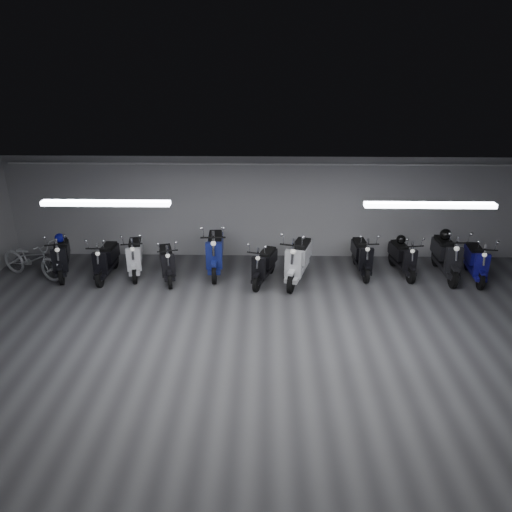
{
  "coord_description": "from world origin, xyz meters",
  "views": [
    {
      "loc": [
        -0.02,
        -7.68,
        5.41
      ],
      "look_at": [
        -0.23,
        2.5,
        1.05
      ],
      "focal_mm": 34.27,
      "sensor_mm": 36.0,
      "label": 1
    }
  ],
  "objects_px": {
    "scooter_4": "(215,245)",
    "helmet_1": "(401,239)",
    "scooter_3": "(167,257)",
    "scooter_1": "(105,255)",
    "scooter_7": "(362,250)",
    "helmet_2": "(60,238)",
    "helmet_0": "(446,234)",
    "scooter_9": "(447,250)",
    "scooter_2": "(134,250)",
    "scooter_5": "(264,259)",
    "scooter_8": "(403,252)",
    "scooter_10": "(477,256)",
    "scooter_6": "(298,253)",
    "bicycle": "(31,255)",
    "scooter_0": "(60,251)"
  },
  "relations": [
    {
      "from": "scooter_4",
      "to": "scooter_7",
      "type": "distance_m",
      "value": 3.77
    },
    {
      "from": "scooter_1",
      "to": "scooter_3",
      "type": "bearing_deg",
      "value": -0.97
    },
    {
      "from": "scooter_9",
      "to": "scooter_7",
      "type": "bearing_deg",
      "value": 176.49
    },
    {
      "from": "scooter_9",
      "to": "bicycle",
      "type": "bearing_deg",
      "value": -178.07
    },
    {
      "from": "scooter_1",
      "to": "bicycle",
      "type": "distance_m",
      "value": 1.88
    },
    {
      "from": "scooter_1",
      "to": "bicycle",
      "type": "bearing_deg",
      "value": -177.74
    },
    {
      "from": "scooter_4",
      "to": "helmet_0",
      "type": "height_order",
      "value": "scooter_4"
    },
    {
      "from": "scooter_4",
      "to": "helmet_1",
      "type": "distance_m",
      "value": 4.78
    },
    {
      "from": "bicycle",
      "to": "scooter_1",
      "type": "bearing_deg",
      "value": -67.73
    },
    {
      "from": "scooter_0",
      "to": "helmet_2",
      "type": "xyz_separation_m",
      "value": [
        -0.07,
        0.23,
        0.28
      ]
    },
    {
      "from": "scooter_1",
      "to": "scooter_4",
      "type": "bearing_deg",
      "value": 9.44
    },
    {
      "from": "scooter_2",
      "to": "bicycle",
      "type": "xyz_separation_m",
      "value": [
        -2.56,
        -0.26,
        -0.04
      ]
    },
    {
      "from": "scooter_2",
      "to": "scooter_6",
      "type": "bearing_deg",
      "value": -15.48
    },
    {
      "from": "scooter_0",
      "to": "scooter_7",
      "type": "height_order",
      "value": "scooter_0"
    },
    {
      "from": "scooter_3",
      "to": "scooter_1",
      "type": "bearing_deg",
      "value": 161.91
    },
    {
      "from": "scooter_8",
      "to": "scooter_9",
      "type": "height_order",
      "value": "scooter_9"
    },
    {
      "from": "scooter_1",
      "to": "scooter_5",
      "type": "bearing_deg",
      "value": -1.14
    },
    {
      "from": "helmet_0",
      "to": "helmet_1",
      "type": "bearing_deg",
      "value": 176.87
    },
    {
      "from": "scooter_1",
      "to": "bicycle",
      "type": "relative_size",
      "value": 0.9
    },
    {
      "from": "scooter_3",
      "to": "scooter_5",
      "type": "distance_m",
      "value": 2.43
    },
    {
      "from": "scooter_10",
      "to": "scooter_4",
      "type": "bearing_deg",
      "value": -175.8
    },
    {
      "from": "helmet_1",
      "to": "scooter_1",
      "type": "bearing_deg",
      "value": -175.67
    },
    {
      "from": "scooter_10",
      "to": "bicycle",
      "type": "bearing_deg",
      "value": -172.69
    },
    {
      "from": "scooter_0",
      "to": "scooter_1",
      "type": "height_order",
      "value": "scooter_0"
    },
    {
      "from": "scooter_7",
      "to": "helmet_0",
      "type": "bearing_deg",
      "value": 0.68
    },
    {
      "from": "scooter_8",
      "to": "helmet_1",
      "type": "bearing_deg",
      "value": 90.0
    },
    {
      "from": "scooter_5",
      "to": "helmet_0",
      "type": "xyz_separation_m",
      "value": [
        4.61,
        0.7,
        0.43
      ]
    },
    {
      "from": "scooter_6",
      "to": "scooter_9",
      "type": "bearing_deg",
      "value": 22.22
    },
    {
      "from": "scooter_0",
      "to": "helmet_1",
      "type": "xyz_separation_m",
      "value": [
        8.68,
        0.45,
        0.22
      ]
    },
    {
      "from": "scooter_9",
      "to": "scooter_2",
      "type": "bearing_deg",
      "value": -179.51
    },
    {
      "from": "bicycle",
      "to": "helmet_2",
      "type": "relative_size",
      "value": 7.74
    },
    {
      "from": "scooter_3",
      "to": "helmet_0",
      "type": "distance_m",
      "value": 7.07
    },
    {
      "from": "scooter_3",
      "to": "scooter_10",
      "type": "xyz_separation_m",
      "value": [
        7.73,
        0.15,
        0.03
      ]
    },
    {
      "from": "scooter_4",
      "to": "scooter_0",
      "type": "bearing_deg",
      "value": -179.06
    },
    {
      "from": "scooter_3",
      "to": "scooter_2",
      "type": "bearing_deg",
      "value": 145.05
    },
    {
      "from": "scooter_0",
      "to": "helmet_1",
      "type": "distance_m",
      "value": 8.7
    },
    {
      "from": "scooter_2",
      "to": "scooter_9",
      "type": "relative_size",
      "value": 0.89
    },
    {
      "from": "scooter_9",
      "to": "scooter_6",
      "type": "bearing_deg",
      "value": -174.2
    },
    {
      "from": "helmet_0",
      "to": "helmet_1",
      "type": "relative_size",
      "value": 1.21
    },
    {
      "from": "scooter_1",
      "to": "helmet_2",
      "type": "bearing_deg",
      "value": 165.84
    },
    {
      "from": "scooter_1",
      "to": "scooter_5",
      "type": "distance_m",
      "value": 3.99
    },
    {
      "from": "scooter_2",
      "to": "scooter_5",
      "type": "height_order",
      "value": "scooter_2"
    },
    {
      "from": "scooter_4",
      "to": "scooter_9",
      "type": "height_order",
      "value": "scooter_4"
    },
    {
      "from": "bicycle",
      "to": "helmet_1",
      "type": "distance_m",
      "value": 9.4
    },
    {
      "from": "scooter_1",
      "to": "scooter_10",
      "type": "relative_size",
      "value": 0.98
    },
    {
      "from": "scooter_1",
      "to": "helmet_0",
      "type": "distance_m",
      "value": 8.62
    },
    {
      "from": "scooter_4",
      "to": "scooter_9",
      "type": "xyz_separation_m",
      "value": [
        5.87,
        -0.13,
        -0.03
      ]
    },
    {
      "from": "scooter_8",
      "to": "scooter_10",
      "type": "relative_size",
      "value": 0.96
    },
    {
      "from": "scooter_5",
      "to": "scooter_9",
      "type": "xyz_separation_m",
      "value": [
        4.6,
        0.43,
        0.11
      ]
    },
    {
      "from": "scooter_5",
      "to": "helmet_0",
      "type": "bearing_deg",
      "value": 27.1
    }
  ]
}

